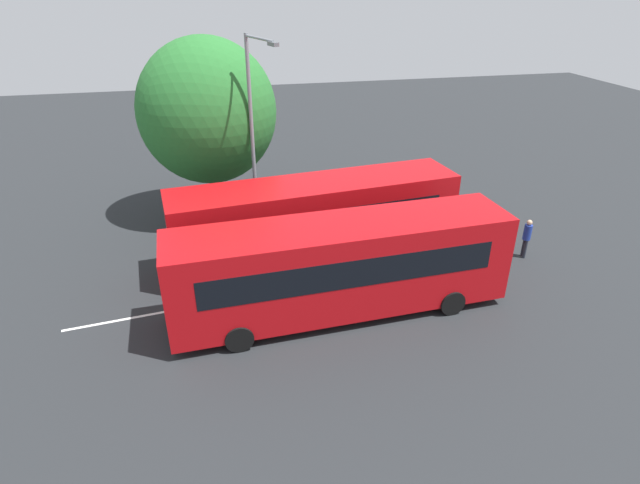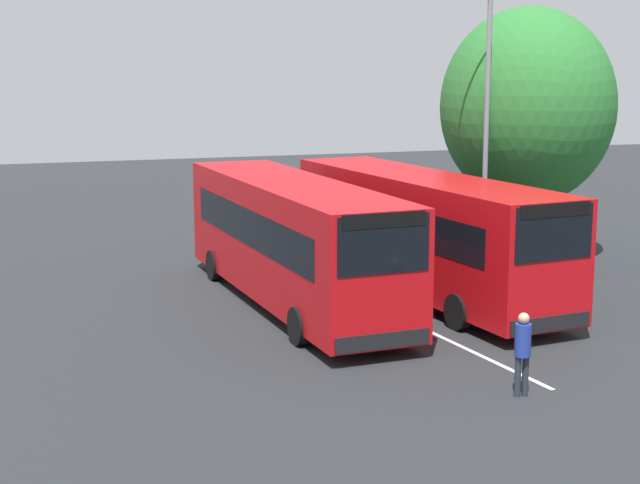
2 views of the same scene
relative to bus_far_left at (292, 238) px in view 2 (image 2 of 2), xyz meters
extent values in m
plane|color=#232628|center=(-0.52, 1.92, -1.84)|extent=(80.95, 80.95, 0.00)
cube|color=#B70C11|center=(-0.03, 0.00, 0.01)|extent=(11.58, 3.04, 3.05)
cube|color=black|center=(5.66, 0.29, 0.83)|extent=(0.23, 2.16, 1.28)
cube|color=black|center=(-0.09, 1.19, 0.37)|extent=(9.63, 0.58, 0.98)
cube|color=black|center=(0.03, -1.20, 0.37)|extent=(9.63, 0.58, 0.98)
cube|color=black|center=(5.68, 0.30, 1.35)|extent=(0.20, 1.96, 0.32)
cube|color=black|center=(5.69, 0.30, -1.30)|extent=(0.22, 2.26, 0.36)
cylinder|color=black|center=(3.57, 1.35, -1.38)|extent=(0.92, 0.33, 0.91)
cylinder|color=black|center=(3.70, -0.97, -1.38)|extent=(0.92, 0.33, 0.91)
cylinder|color=black|center=(-3.76, 0.97, -1.38)|extent=(0.92, 0.33, 0.91)
cylinder|color=black|center=(-3.64, -1.36, -1.38)|extent=(0.92, 0.33, 0.91)
cube|color=#B70C11|center=(-0.06, 3.87, 0.01)|extent=(11.67, 3.71, 3.05)
cube|color=black|center=(5.60, 4.50, 0.83)|extent=(0.36, 2.16, 1.28)
cube|color=black|center=(-0.19, 5.06, 0.37)|extent=(9.59, 1.15, 0.98)
cube|color=black|center=(0.07, 2.68, 0.37)|extent=(9.59, 1.15, 0.98)
cube|color=black|center=(5.62, 4.50, 1.35)|extent=(0.32, 1.96, 0.32)
cube|color=black|center=(5.63, 4.51, -1.30)|extent=(0.35, 2.25, 0.36)
cylinder|color=black|center=(3.46, 5.44, -1.38)|extent=(0.93, 0.38, 0.91)
cylinder|color=black|center=(3.72, 3.12, -1.38)|extent=(0.93, 0.38, 0.91)
cylinder|color=black|center=(-3.84, 4.62, -1.38)|extent=(0.93, 0.38, 0.91)
cylinder|color=black|center=(-3.58, 2.31, -1.38)|extent=(0.93, 0.38, 0.91)
cylinder|color=#232833|center=(8.43, 2.04, -1.43)|extent=(0.13, 0.13, 0.82)
cylinder|color=#232833|center=(8.45, 2.20, -1.43)|extent=(0.13, 0.13, 0.82)
cylinder|color=navy|center=(8.44, 2.12, -0.69)|extent=(0.36, 0.36, 0.65)
sphere|color=tan|center=(8.44, 2.12, -0.25)|extent=(0.22, 0.22, 0.22)
cylinder|color=gray|center=(-2.13, 6.91, 2.43)|extent=(0.16, 0.16, 8.53)
cylinder|color=#4C3823|center=(-3.86, 9.31, -0.48)|extent=(0.44, 0.44, 2.72)
ellipsoid|color=#28702D|center=(-3.86, 9.31, 3.21)|extent=(6.20, 5.58, 6.51)
cube|color=silver|center=(-0.52, 1.92, -1.83)|extent=(17.70, 2.15, 0.01)
camera|label=1|loc=(-3.96, -14.32, 8.62)|focal=28.71mm
camera|label=2|loc=(24.30, -7.44, 4.64)|focal=54.03mm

